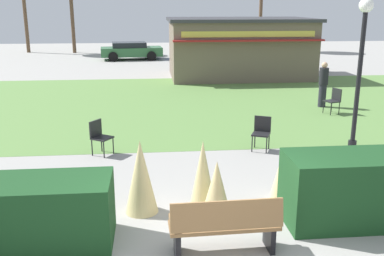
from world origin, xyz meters
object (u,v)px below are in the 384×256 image
at_px(park_bench, 225,226).
at_px(cafe_chair_east, 99,135).
at_px(parked_car_east_slot, 269,49).
at_px(lamppost_mid, 361,56).
at_px(cafe_chair_west, 334,99).
at_px(food_kiosk, 239,47).
at_px(cafe_chair_center, 262,130).
at_px(parked_car_west_slot, 131,50).
at_px(parked_car_center_slot, 202,50).
at_px(person_strolling, 323,84).

bearing_deg(park_bench, cafe_chair_east, 115.61).
xyz_separation_m(park_bench, cafe_chair_east, (-2.41, 5.02, 0.05)).
bearing_deg(park_bench, parked_car_east_slot, 73.60).
bearing_deg(park_bench, lamppost_mid, 48.68).
bearing_deg(cafe_chair_west, food_kiosk, 101.09).
height_order(cafe_chair_center, parked_car_west_slot, parked_car_west_slot).
distance_m(lamppost_mid, parked_car_east_slot, 20.98).
bearing_deg(cafe_chair_center, parked_car_center_slot, 87.61).
distance_m(park_bench, parked_car_east_slot, 26.65).
bearing_deg(parked_car_west_slot, food_kiosk, -53.77).
bearing_deg(cafe_chair_east, cafe_chair_center, -0.28).
height_order(food_kiosk, parked_car_center_slot, food_kiosk).
bearing_deg(parked_car_west_slot, cafe_chair_east, -90.23).
xyz_separation_m(park_bench, person_strolling, (5.37, 9.81, 0.38)).
bearing_deg(person_strolling, food_kiosk, 21.63).
relative_size(park_bench, lamppost_mid, 0.44).
height_order(lamppost_mid, food_kiosk, lamppost_mid).
relative_size(lamppost_mid, person_strolling, 2.31).
xyz_separation_m(park_bench, parked_car_east_slot, (7.52, 25.56, 0.16)).
xyz_separation_m(park_bench, parked_car_west_slot, (-2.32, 25.56, 0.16)).
bearing_deg(lamppost_mid, cafe_chair_west, 74.67).
xyz_separation_m(cafe_chair_center, parked_car_east_slot, (5.70, 20.57, 0.12)).
height_order(park_bench, cafe_chair_east, park_bench).
xyz_separation_m(person_strolling, parked_car_east_slot, (2.16, 15.75, -0.22)).
height_order(lamppost_mid, cafe_chair_east, lamppost_mid).
bearing_deg(lamppost_mid, parked_car_center_slot, 94.51).
xyz_separation_m(lamppost_mid, parked_car_west_slot, (-6.64, 20.65, -1.82)).
xyz_separation_m(person_strolling, parked_car_west_slot, (-7.69, 15.75, -0.22)).
distance_m(cafe_chair_west, person_strolling, 1.12).
bearing_deg(cafe_chair_center, person_strolling, 53.69).
bearing_deg(person_strolling, parked_car_center_slot, 18.65).
distance_m(cafe_chair_center, parked_car_east_slot, 21.34).
xyz_separation_m(cafe_chair_west, cafe_chair_center, (-3.54, -3.74, 0.00)).
relative_size(cafe_chair_center, parked_car_west_slot, 0.20).
relative_size(cafe_chair_east, parked_car_center_slot, 0.21).
height_order(lamppost_mid, parked_car_east_slot, lamppost_mid).
bearing_deg(lamppost_mid, parked_car_west_slot, 107.82).
height_order(parked_car_west_slot, parked_car_east_slot, same).
xyz_separation_m(cafe_chair_east, parked_car_center_slot, (5.09, 20.55, 0.12)).
xyz_separation_m(cafe_chair_west, parked_car_west_slot, (-7.69, 16.82, 0.12)).
xyz_separation_m(lamppost_mid, parked_car_center_slot, (-1.63, 20.66, -1.82)).
relative_size(person_strolling, parked_car_east_slot, 0.40).
height_order(lamppost_mid, cafe_chair_center, lamppost_mid).
distance_m(cafe_chair_center, parked_car_west_slot, 20.98).
distance_m(cafe_chair_east, parked_car_west_slot, 20.54).
distance_m(food_kiosk, cafe_chair_center, 12.56).
bearing_deg(parked_car_west_slot, park_bench, -84.81).
distance_m(food_kiosk, cafe_chair_east, 13.81).
bearing_deg(parked_car_center_slot, cafe_chair_west, -80.96).
distance_m(cafe_chair_west, cafe_chair_east, 8.62).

